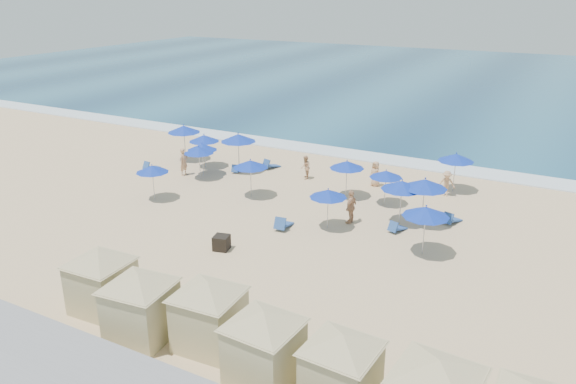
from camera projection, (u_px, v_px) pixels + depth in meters
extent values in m
plane|color=#D9B889|center=(280.00, 236.00, 28.66)|extent=(160.00, 160.00, 0.00)
cube|color=navy|center=(484.00, 83.00, 74.01)|extent=(160.00, 80.00, 0.06)
cube|color=white|center=(383.00, 159.00, 41.43)|extent=(160.00, 2.50, 0.08)
cube|color=gray|center=(79.00, 371.00, 17.75)|extent=(160.00, 2.20, 1.10)
cube|color=black|center=(222.00, 243.00, 27.12)|extent=(0.87, 0.87, 0.72)
cube|color=#C4B886|center=(102.00, 286.00, 21.87)|extent=(2.12, 2.12, 2.04)
cube|color=tan|center=(99.00, 263.00, 21.52)|extent=(2.23, 2.23, 0.08)
pyramid|color=tan|center=(98.00, 251.00, 21.34)|extent=(4.46, 4.46, 0.51)
cube|color=#C4B886|center=(141.00, 312.00, 20.12)|extent=(2.28, 2.28, 2.08)
cube|color=tan|center=(139.00, 286.00, 19.76)|extent=(2.39, 2.39, 0.08)
pyramid|color=tan|center=(137.00, 273.00, 19.58)|extent=(4.54, 4.54, 0.52)
cube|color=#C4B886|center=(209.00, 320.00, 19.64)|extent=(2.17, 2.17, 2.05)
cube|color=tan|center=(208.00, 294.00, 19.28)|extent=(2.28, 2.28, 0.08)
pyramid|color=tan|center=(207.00, 281.00, 19.10)|extent=(4.49, 4.49, 0.51)
cube|color=#C4B886|center=(264.00, 352.00, 17.92)|extent=(2.16, 2.16, 2.04)
cube|color=tan|center=(264.00, 325.00, 17.57)|extent=(2.26, 2.26, 0.08)
pyramid|color=tan|center=(263.00, 311.00, 17.39)|extent=(4.45, 4.45, 0.51)
cube|color=#C4B886|center=(341.00, 376.00, 16.89)|extent=(2.08, 2.08, 1.97)
cube|color=tan|center=(342.00, 348.00, 16.55)|extent=(2.18, 2.18, 0.08)
pyramid|color=tan|center=(343.00, 334.00, 16.38)|extent=(4.31, 4.31, 0.49)
cube|color=tan|center=(438.00, 376.00, 15.10)|extent=(2.41, 2.41, 0.09)
pyramid|color=tan|center=(439.00, 360.00, 14.92)|extent=(4.67, 4.67, 0.53)
cylinder|color=#A5A8AD|center=(185.00, 146.00, 40.91)|extent=(0.06, 0.06, 2.14)
cone|color=#0F2EA5|center=(184.00, 129.00, 40.47)|extent=(2.36, 2.36, 0.51)
sphere|color=#0F2EA5|center=(184.00, 125.00, 40.37)|extent=(0.09, 0.09, 0.09)
cylinder|color=#A5A8AD|center=(203.00, 162.00, 37.63)|extent=(0.05, 0.05, 1.82)
cone|color=#0F2EA5|center=(202.00, 147.00, 37.26)|extent=(2.01, 2.01, 0.43)
sphere|color=#0F2EA5|center=(202.00, 143.00, 37.17)|extent=(0.08, 0.08, 0.08)
cylinder|color=#A5A8AD|center=(205.00, 154.00, 39.33)|extent=(0.05, 0.05, 1.93)
cone|color=#0F2EA5|center=(204.00, 138.00, 38.94)|extent=(2.13, 2.13, 0.46)
sphere|color=#0F2EA5|center=(204.00, 134.00, 38.84)|extent=(0.08, 0.08, 0.08)
cylinder|color=#A5A8AD|center=(154.00, 185.00, 33.36)|extent=(0.05, 0.05, 1.75)
cone|color=#0F2EA5|center=(152.00, 169.00, 33.00)|extent=(1.94, 1.94, 0.42)
sphere|color=#0F2EA5|center=(152.00, 165.00, 32.91)|extent=(0.07, 0.07, 0.07)
cylinder|color=#A5A8AD|center=(239.00, 156.00, 38.38)|extent=(0.06, 0.06, 2.18)
cone|color=#0F2EA5|center=(238.00, 138.00, 37.94)|extent=(2.41, 2.41, 0.52)
sphere|color=#0F2EA5|center=(238.00, 133.00, 37.83)|extent=(0.09, 0.09, 0.09)
cylinder|color=#A5A8AD|center=(251.00, 182.00, 33.80)|extent=(0.05, 0.05, 1.90)
cone|color=#0F2EA5|center=(250.00, 164.00, 33.41)|extent=(2.10, 2.10, 0.45)
sphere|color=#0F2EA5|center=(250.00, 159.00, 33.31)|extent=(0.08, 0.08, 0.08)
cylinder|color=#A5A8AD|center=(328.00, 212.00, 29.36)|extent=(0.05, 0.05, 1.78)
cone|color=#0F2EA5|center=(328.00, 193.00, 28.99)|extent=(1.97, 1.97, 0.42)
sphere|color=#0F2EA5|center=(328.00, 189.00, 28.91)|extent=(0.07, 0.07, 0.07)
cylinder|color=#A5A8AD|center=(385.00, 191.00, 32.56)|extent=(0.05, 0.05, 1.72)
cone|color=#0F2EA5|center=(386.00, 174.00, 32.21)|extent=(1.90, 1.90, 0.41)
sphere|color=#0F2EA5|center=(386.00, 170.00, 32.13)|extent=(0.07, 0.07, 0.07)
cylinder|color=#A5A8AD|center=(423.00, 206.00, 29.72)|extent=(0.06, 0.06, 2.13)
cone|color=#0F2EA5|center=(425.00, 184.00, 29.28)|extent=(2.35, 2.35, 0.50)
sphere|color=#0F2EA5|center=(425.00, 178.00, 29.18)|extent=(0.09, 0.09, 0.09)
cylinder|color=#A5A8AD|center=(454.00, 176.00, 34.70)|extent=(0.05, 0.05, 1.99)
cone|color=#0F2EA5|center=(456.00, 157.00, 34.29)|extent=(2.20, 2.20, 0.47)
sphere|color=#0F2EA5|center=(457.00, 153.00, 34.19)|extent=(0.08, 0.08, 0.08)
cylinder|color=#A5A8AD|center=(400.00, 206.00, 29.90)|extent=(0.05, 0.05, 2.00)
cone|color=#0F2EA5|center=(402.00, 185.00, 29.49)|extent=(2.21, 2.21, 0.47)
sphere|color=#0F2EA5|center=(402.00, 180.00, 29.39)|extent=(0.08, 0.08, 0.08)
cylinder|color=#A5A8AD|center=(424.00, 235.00, 26.41)|extent=(0.05, 0.05, 2.01)
cone|color=#0F2EA5|center=(426.00, 212.00, 26.01)|extent=(2.22, 2.22, 0.48)
sphere|color=#0F2EA5|center=(426.00, 206.00, 25.91)|extent=(0.08, 0.08, 0.08)
cylinder|color=#A5A8AD|center=(200.00, 166.00, 37.01)|extent=(0.05, 0.05, 1.79)
cone|color=#0F2EA5|center=(199.00, 150.00, 36.64)|extent=(1.98, 1.98, 0.43)
sphere|color=#0F2EA5|center=(199.00, 146.00, 36.56)|extent=(0.08, 0.08, 0.08)
cylinder|color=#A5A8AD|center=(346.00, 182.00, 33.72)|extent=(0.05, 0.05, 1.88)
cone|color=#0F2EA5|center=(347.00, 165.00, 33.33)|extent=(2.08, 2.08, 0.45)
sphere|color=#0F2EA5|center=(347.00, 160.00, 33.24)|extent=(0.08, 0.08, 0.08)
cube|color=#284F95|center=(152.00, 167.00, 39.16)|extent=(0.73, 1.24, 0.32)
cube|color=#284F95|center=(146.00, 165.00, 38.71)|extent=(0.59, 0.40, 0.57)
cube|color=#284F95|center=(237.00, 170.00, 38.66)|extent=(0.74, 1.14, 0.29)
cube|color=#284F95|center=(235.00, 168.00, 38.19)|extent=(0.55, 0.40, 0.51)
cube|color=#284F95|center=(272.00, 166.00, 39.42)|extent=(0.96, 1.38, 0.35)
cube|color=#284F95|center=(266.00, 164.00, 38.99)|extent=(0.67, 0.52, 0.61)
cube|color=#284F95|center=(284.00, 224.00, 29.68)|extent=(0.73, 1.36, 0.36)
cube|color=#284F95|center=(280.00, 223.00, 29.12)|extent=(0.64, 0.41, 0.63)
cube|color=#284F95|center=(398.00, 228.00, 29.28)|extent=(0.83, 1.20, 0.30)
cube|color=#284F95|center=(393.00, 227.00, 28.91)|extent=(0.58, 0.45, 0.53)
cube|color=#284F95|center=(453.00, 220.00, 30.30)|extent=(0.93, 1.32, 0.33)
cube|color=#284F95|center=(448.00, 218.00, 29.89)|extent=(0.64, 0.50, 0.58)
imported|color=tan|center=(184.00, 162.00, 37.68)|extent=(0.47, 0.69, 1.87)
imported|color=tan|center=(305.00, 167.00, 37.00)|extent=(0.86, 0.94, 1.56)
imported|color=tan|center=(351.00, 207.00, 29.98)|extent=(0.51, 1.12, 1.87)
imported|color=tan|center=(446.00, 183.00, 33.95)|extent=(1.15, 0.84, 1.59)
imported|color=tan|center=(375.00, 174.00, 35.65)|extent=(0.94, 0.80, 1.63)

